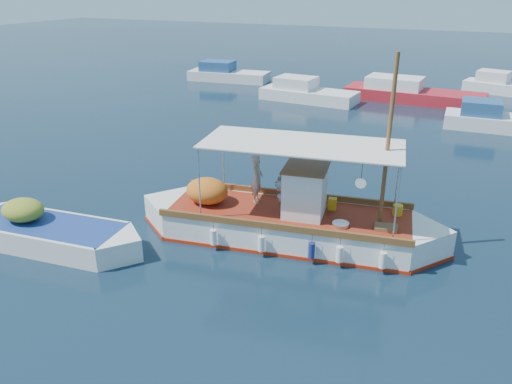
% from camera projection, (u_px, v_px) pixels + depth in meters
% --- Properties ---
extents(ground, '(160.00, 160.00, 0.00)m').
position_uv_depth(ground, '(299.00, 247.00, 15.97)').
color(ground, black).
rests_on(ground, ground).
extents(fishing_caique, '(10.25, 3.80, 6.32)m').
position_uv_depth(fishing_caique, '(286.00, 222.00, 16.37)').
color(fishing_caique, white).
rests_on(fishing_caique, ground).
extents(dinghy, '(6.84, 2.36, 1.67)m').
position_uv_depth(dinghy, '(47.00, 234.00, 16.02)').
color(dinghy, white).
rests_on(dinghy, ground).
extents(bg_boat_nw, '(6.92, 2.98, 1.80)m').
position_uv_depth(bg_boat_nw, '(306.00, 94.00, 35.13)').
color(bg_boat_nw, silver).
rests_on(bg_boat_nw, ground).
extents(bg_boat_n, '(9.57, 3.41, 1.80)m').
position_uv_depth(bg_boat_n, '(409.00, 94.00, 35.07)').
color(bg_boat_n, '#AA1C24').
rests_on(bg_boat_n, ground).
extents(bg_boat_ne, '(5.39, 2.33, 1.80)m').
position_uv_depth(bg_boat_ne, '(491.00, 120.00, 28.45)').
color(bg_boat_ne, silver).
rests_on(bg_boat_ne, ground).
extents(bg_boat_far_w, '(6.92, 2.95, 1.80)m').
position_uv_depth(bg_boat_far_w, '(227.00, 75.00, 42.15)').
color(bg_boat_far_w, silver).
rests_on(bg_boat_far_w, ground).
extents(bg_boat_far_n, '(5.79, 3.30, 1.80)m').
position_uv_depth(bg_boat_far_n, '(501.00, 87.00, 37.44)').
color(bg_boat_far_n, silver).
rests_on(bg_boat_far_n, ground).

